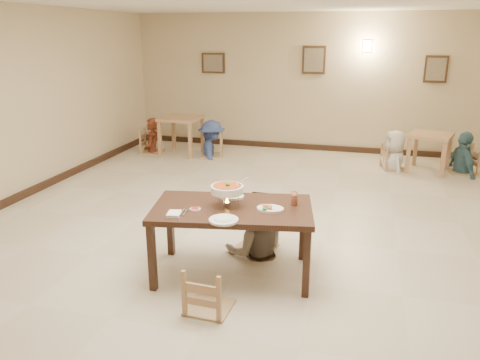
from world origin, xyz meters
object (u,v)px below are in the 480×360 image
(bg_table_left, at_px, (181,123))
(bg_table_right, at_px, (430,141))
(bg_chair_rl, at_px, (395,147))
(bg_chair_lr, at_px, (212,134))
(bg_diner_a, at_px, (151,118))
(chair_near, at_px, (208,267))
(main_diner, at_px, (256,191))
(main_table, at_px, (232,214))
(drink_glass, at_px, (294,199))
(curry_warmer, at_px, (227,189))
(chair_far, at_px, (256,212))
(bg_diner_d, at_px, (467,132))
(bg_diner_c, at_px, (396,130))
(bg_diner_b, at_px, (211,120))
(bg_chair_rr, at_px, (465,147))
(bg_chair_ll, at_px, (152,131))

(bg_table_left, xyz_separation_m, bg_table_right, (5.09, -0.05, -0.09))
(bg_chair_rl, bearing_deg, bg_table_right, -106.49)
(bg_chair_lr, bearing_deg, bg_diner_a, -101.53)
(bg_table_left, bearing_deg, chair_near, -65.81)
(main_diner, relative_size, bg_chair_rl, 1.76)
(main_table, height_order, drink_glass, drink_glass)
(main_table, distance_m, curry_warmer, 0.27)
(curry_warmer, height_order, bg_table_right, curry_warmer)
(bg_chair_lr, bearing_deg, bg_chair_rl, 74.60)
(chair_far, distance_m, bg_chair_rl, 4.57)
(chair_far, xyz_separation_m, bg_diner_d, (3.06, 4.24, 0.32))
(main_diner, xyz_separation_m, bg_diner_d, (3.02, 4.34, 0.02))
(drink_glass, bearing_deg, bg_diner_c, 74.74)
(bg_diner_b, distance_m, bg_diner_d, 5.03)
(bg_chair_rr, bearing_deg, chair_near, -39.16)
(chair_far, relative_size, main_diner, 0.61)
(chair_far, bearing_deg, bg_diner_a, 144.50)
(bg_chair_rr, relative_size, bg_diner_a, 0.65)
(bg_table_right, height_order, bg_diner_a, bg_diner_a)
(bg_chair_rr, bearing_deg, bg_chair_lr, -99.99)
(bg_chair_ll, distance_m, bg_chair_rr, 6.40)
(drink_glass, xyz_separation_m, bg_diner_a, (-3.88, 4.64, -0.08))
(chair_far, height_order, bg_chair_rl, chair_far)
(bg_chair_lr, bearing_deg, main_diner, 10.17)
(chair_near, height_order, bg_chair_ll, bg_chair_ll)
(bg_chair_ll, distance_m, bg_diner_d, 6.41)
(bg_chair_ll, height_order, bg_chair_lr, bg_chair_ll)
(bg_chair_lr, relative_size, bg_chair_rl, 1.09)
(chair_near, bearing_deg, bg_table_left, -62.83)
(bg_table_right, xyz_separation_m, bg_chair_ll, (-5.78, -0.00, -0.11))
(curry_warmer, distance_m, bg_chair_rl, 5.27)
(drink_glass, height_order, bg_diner_d, bg_diner_d)
(bg_chair_rl, distance_m, bg_diner_a, 5.16)
(drink_glass, bearing_deg, bg_chair_rr, 61.74)
(chair_far, relative_size, curry_warmer, 2.46)
(bg_chair_lr, distance_m, bg_diner_c, 3.78)
(chair_near, height_order, bg_chair_rr, bg_chair_rr)
(main_diner, xyz_separation_m, bg_table_right, (2.40, 4.29, -0.18))
(main_table, xyz_separation_m, drink_glass, (0.62, 0.23, 0.15))
(bg_chair_rr, relative_size, bg_diner_d, 0.63)
(curry_warmer, xyz_separation_m, bg_diner_c, (1.96, 4.86, -0.20))
(chair_near, height_order, bg_chair_rl, same)
(bg_chair_rl, bearing_deg, chair_far, 141.42)
(drink_glass, bearing_deg, main_diner, 144.04)
(bg_diner_c, bearing_deg, chair_far, -41.86)
(chair_far, bearing_deg, main_table, -82.12)
(bg_chair_ll, relative_size, bg_diner_b, 0.63)
(drink_glass, distance_m, bg_table_left, 5.68)
(bg_diner_b, bearing_deg, main_table, 177.30)
(chair_far, bearing_deg, curry_warmer, -87.43)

